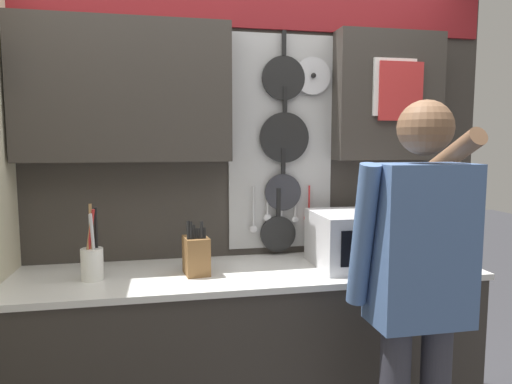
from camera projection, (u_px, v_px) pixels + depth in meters
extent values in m
cube|color=#38332D|center=(250.00, 360.00, 2.33)|extent=(2.25, 0.59, 0.89)
cube|color=white|center=(250.00, 272.00, 2.28)|extent=(2.28, 0.62, 0.03)
cube|color=#38332D|center=(240.00, 207.00, 2.55)|extent=(2.85, 0.04, 2.39)
cube|color=maroon|center=(240.00, 5.00, 2.41)|extent=(2.81, 0.02, 0.23)
cube|color=#38332D|center=(125.00, 91.00, 2.27)|extent=(1.06, 0.16, 0.70)
cube|color=#38332D|center=(388.00, 97.00, 2.55)|extent=(0.61, 0.16, 0.70)
cube|color=#B2B2B2|center=(281.00, 143.00, 2.53)|extent=(0.59, 0.01, 1.18)
cylinder|color=black|center=(283.00, 78.00, 2.47)|extent=(0.24, 0.02, 0.24)
cube|color=black|center=(284.00, 43.00, 2.44)|extent=(0.02, 0.02, 0.13)
cylinder|color=black|center=(284.00, 138.00, 2.50)|extent=(0.28, 0.02, 0.28)
cube|color=black|center=(285.00, 99.00, 2.48)|extent=(0.02, 0.02, 0.14)
cylinder|color=#2D2D33|center=(283.00, 192.00, 2.54)|extent=(0.20, 0.02, 0.20)
cube|color=black|center=(283.00, 161.00, 2.51)|extent=(0.02, 0.02, 0.14)
cylinder|color=black|center=(278.00, 234.00, 2.56)|extent=(0.20, 0.02, 0.20)
cube|color=black|center=(278.00, 202.00, 2.53)|extent=(0.02, 0.02, 0.16)
cylinder|color=silver|center=(313.00, 76.00, 2.50)|extent=(0.20, 0.01, 0.20)
sphere|color=black|center=(314.00, 75.00, 2.48)|extent=(0.03, 0.03, 0.03)
cylinder|color=silver|center=(253.00, 207.00, 2.51)|extent=(0.01, 0.01, 0.22)
ellipsoid|color=silver|center=(253.00, 229.00, 2.53)|extent=(0.04, 0.01, 0.04)
cylinder|color=silver|center=(268.00, 201.00, 2.52)|extent=(0.01, 0.01, 0.16)
ellipsoid|color=silver|center=(267.00, 218.00, 2.53)|extent=(0.04, 0.01, 0.04)
cylinder|color=silver|center=(282.00, 206.00, 2.54)|extent=(0.01, 0.01, 0.23)
ellipsoid|color=silver|center=(281.00, 229.00, 2.56)|extent=(0.05, 0.01, 0.04)
cylinder|color=silver|center=(295.00, 202.00, 2.56)|extent=(0.01, 0.01, 0.18)
ellipsoid|color=silver|center=(295.00, 220.00, 2.57)|extent=(0.04, 0.01, 0.04)
cylinder|color=red|center=(309.00, 200.00, 2.57)|extent=(0.01, 0.01, 0.17)
ellipsoid|color=red|center=(309.00, 218.00, 2.58)|extent=(0.06, 0.01, 0.05)
cube|color=white|center=(395.00, 87.00, 2.45)|extent=(0.25, 0.02, 0.31)
cube|color=red|center=(401.00, 91.00, 2.45)|extent=(0.25, 0.02, 0.31)
cube|color=silver|center=(359.00, 239.00, 2.35)|extent=(0.46, 0.40, 0.28)
cube|color=black|center=(367.00, 248.00, 2.14)|extent=(0.25, 0.01, 0.17)
cube|color=#333338|center=(408.00, 246.00, 2.18)|extent=(0.10, 0.01, 0.21)
cube|color=brown|center=(196.00, 256.00, 2.19)|extent=(0.13, 0.16, 0.18)
cylinder|color=black|center=(188.00, 230.00, 2.13)|extent=(0.02, 0.03, 0.09)
cylinder|color=black|center=(191.00, 230.00, 2.14)|extent=(0.02, 0.04, 0.08)
cylinder|color=black|center=(194.00, 232.00, 2.14)|extent=(0.02, 0.03, 0.07)
cylinder|color=black|center=(196.00, 233.00, 2.14)|extent=(0.02, 0.03, 0.05)
cylinder|color=black|center=(199.00, 233.00, 2.15)|extent=(0.02, 0.02, 0.05)
cylinder|color=black|center=(202.00, 230.00, 2.15)|extent=(0.02, 0.03, 0.08)
cylinder|color=black|center=(204.00, 233.00, 2.15)|extent=(0.02, 0.02, 0.05)
cylinder|color=white|center=(92.00, 264.00, 2.10)|extent=(0.10, 0.10, 0.15)
cylinder|color=silver|center=(93.00, 241.00, 2.06)|extent=(0.02, 0.04, 0.26)
cylinder|color=black|center=(96.00, 237.00, 2.10)|extent=(0.02, 0.04, 0.28)
cylinder|color=red|center=(90.00, 239.00, 2.07)|extent=(0.05, 0.02, 0.27)
cylinder|color=tan|center=(91.00, 236.00, 2.08)|extent=(0.02, 0.06, 0.29)
cylinder|color=silver|center=(91.00, 241.00, 2.09)|extent=(0.02, 0.02, 0.25)
cylinder|color=tan|center=(89.00, 242.00, 2.07)|extent=(0.05, 0.04, 0.25)
cube|color=#4C6B9E|center=(421.00, 245.00, 1.77)|extent=(0.38, 0.22, 0.63)
sphere|color=brown|center=(425.00, 128.00, 1.72)|extent=(0.21, 0.21, 0.21)
cylinder|color=#4C6B9E|center=(363.00, 236.00, 1.75)|extent=(0.08, 0.18, 0.57)
cylinder|color=brown|center=(439.00, 165.00, 2.03)|extent=(0.08, 0.54, 0.32)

